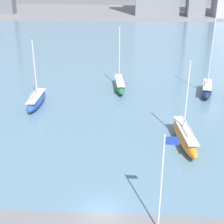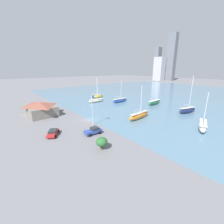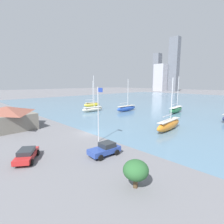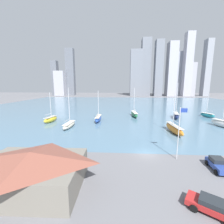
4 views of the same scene
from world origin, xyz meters
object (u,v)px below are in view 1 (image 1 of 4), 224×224
object	(u,v)px
flag_pole	(162,181)
sailboat_green	(119,84)
sailboat_orange	(185,137)
sailboat_blue	(37,100)
sailboat_navy	(207,89)

from	to	relation	value
flag_pole	sailboat_green	world-z (taller)	sailboat_green
flag_pole	sailboat_orange	world-z (taller)	sailboat_orange
sailboat_blue	sailboat_navy	bearing A→B (deg)	12.66
flag_pole	sailboat_orange	distance (m)	16.58
sailboat_blue	sailboat_navy	size ratio (longest dim) A/B	0.80
flag_pole	sailboat_blue	bearing A→B (deg)	123.48
sailboat_blue	sailboat_green	distance (m)	16.72
flag_pole	sailboat_blue	distance (m)	33.58
flag_pole	sailboat_orange	bearing A→B (deg)	73.16
sailboat_blue	sailboat_navy	world-z (taller)	sailboat_navy
sailboat_orange	sailboat_navy	size ratio (longest dim) A/B	0.79
flag_pole	sailboat_green	xyz separation A→B (m)	(-4.47, 37.07, -4.04)
sailboat_navy	sailboat_green	xyz separation A→B (m)	(-16.42, 2.36, -0.11)
flag_pole	sailboat_navy	xyz separation A→B (m)	(11.95, 34.71, -3.93)
sailboat_navy	sailboat_green	world-z (taller)	sailboat_navy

